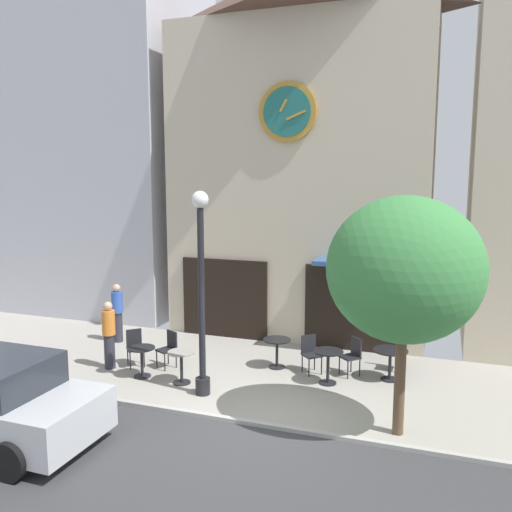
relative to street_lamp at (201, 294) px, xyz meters
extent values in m
cube|color=#9E998E|center=(1.65, 1.52, -2.25)|extent=(25.90, 5.14, 0.05)
cube|color=#A8A5A0|center=(1.65, -1.03, -2.19)|extent=(25.90, 0.12, 0.08)
cube|color=beige|center=(0.69, 5.49, 2.30)|extent=(7.47, 2.80, 9.05)
cylinder|color=#B7842D|center=(0.69, 4.03, 4.14)|extent=(1.59, 0.10, 1.59)
cylinder|color=#1E6660|center=(0.69, 3.97, 4.14)|extent=(1.31, 0.04, 1.31)
cube|color=#B7842D|center=(0.60, 3.93, 4.30)|extent=(0.22, 0.03, 0.34)
cube|color=#B7842D|center=(0.94, 3.93, 4.04)|extent=(0.54, 0.03, 0.26)
cube|color=black|center=(-1.18, 4.05, -1.08)|extent=(2.61, 0.10, 2.30)
cube|color=black|center=(2.55, 4.05, -1.08)|extent=(2.61, 0.10, 2.30)
cube|color=#33568C|center=(2.78, 3.74, 0.22)|extent=(2.39, 0.90, 0.12)
cube|color=#B2B2BC|center=(-6.58, 6.57, 4.87)|extent=(6.08, 4.95, 14.19)
cylinder|color=black|center=(0.00, 0.00, -2.05)|extent=(0.32, 0.32, 0.36)
cylinder|color=black|center=(0.00, 0.00, -0.21)|extent=(0.14, 0.14, 4.03)
sphere|color=white|center=(0.00, 0.00, 1.98)|extent=(0.36, 0.36, 0.36)
cylinder|color=brown|center=(4.14, -0.45, -1.18)|extent=(0.20, 0.20, 2.09)
ellipsoid|color=#3D8442|center=(4.14, -0.45, 0.83)|extent=(2.75, 2.48, 2.62)
cylinder|color=black|center=(-1.77, 0.44, -1.87)|extent=(0.07, 0.07, 0.70)
cylinder|color=black|center=(-1.77, 0.44, -2.21)|extent=(0.40, 0.40, 0.03)
cylinder|color=black|center=(-1.77, 0.44, -1.52)|extent=(0.63, 0.63, 0.03)
cylinder|color=black|center=(-0.72, 0.40, -1.86)|extent=(0.07, 0.07, 0.73)
cylinder|color=black|center=(-0.72, 0.40, -2.21)|extent=(0.40, 0.40, 0.03)
cylinder|color=gray|center=(-0.72, 0.40, -1.49)|extent=(0.62, 0.62, 0.03)
cylinder|color=black|center=(1.03, 2.09, -1.87)|extent=(0.07, 0.07, 0.71)
cylinder|color=black|center=(1.03, 2.09, -2.21)|extent=(0.40, 0.40, 0.03)
cylinder|color=black|center=(1.03, 2.09, -1.52)|extent=(0.68, 0.68, 0.03)
cylinder|color=black|center=(2.43, 1.49, -1.85)|extent=(0.07, 0.07, 0.76)
cylinder|color=black|center=(2.43, 1.49, -2.21)|extent=(0.40, 0.40, 0.03)
cylinder|color=black|center=(2.43, 1.49, -1.47)|extent=(0.68, 0.68, 0.03)
cylinder|color=black|center=(3.74, 2.17, -1.87)|extent=(0.07, 0.07, 0.71)
cylinder|color=black|center=(3.74, 2.17, -2.21)|extent=(0.40, 0.40, 0.03)
cylinder|color=black|center=(3.74, 2.17, -1.51)|extent=(0.80, 0.80, 0.03)
cube|color=black|center=(2.81, 2.15, -1.78)|extent=(0.57, 0.57, 0.04)
cube|color=black|center=(2.94, 2.28, -1.55)|extent=(0.30, 0.29, 0.45)
cylinder|color=black|center=(2.57, 2.15, -2.00)|extent=(0.03, 0.03, 0.45)
cylinder|color=black|center=(2.81, 1.91, -2.00)|extent=(0.03, 0.03, 0.45)
cylinder|color=black|center=(2.81, 2.40, -2.00)|extent=(0.03, 0.03, 0.45)
cylinder|color=black|center=(3.05, 2.16, -2.00)|extent=(0.03, 0.03, 0.45)
cube|color=black|center=(-1.53, 1.17, -1.78)|extent=(0.54, 0.54, 0.04)
cube|color=black|center=(-1.45, 1.33, -1.55)|extent=(0.36, 0.20, 0.45)
cylinder|color=black|center=(-1.76, 1.10, -2.00)|extent=(0.03, 0.03, 0.45)
cylinder|color=black|center=(-1.45, 0.95, -2.00)|extent=(0.03, 0.03, 0.45)
cylinder|color=black|center=(-1.61, 1.40, -2.00)|extent=(0.03, 0.03, 0.45)
cylinder|color=black|center=(-1.30, 1.25, -2.00)|extent=(0.03, 0.03, 0.45)
cube|color=black|center=(3.85, 2.88, -1.78)|extent=(0.42, 0.42, 0.04)
cube|color=black|center=(3.86, 3.06, -1.55)|extent=(0.38, 0.06, 0.45)
cylinder|color=black|center=(3.67, 2.72, -2.00)|extent=(0.03, 0.03, 0.45)
cylinder|color=black|center=(4.01, 2.70, -2.00)|extent=(0.03, 0.03, 0.45)
cylinder|color=black|center=(3.69, 3.06, -2.00)|extent=(0.03, 0.03, 0.45)
cylinder|color=black|center=(4.03, 3.04, -2.00)|extent=(0.03, 0.03, 0.45)
cube|color=black|center=(1.94, 1.99, -1.78)|extent=(0.57, 0.57, 0.04)
cube|color=black|center=(1.81, 2.13, -1.55)|extent=(0.31, 0.29, 0.45)
cylinder|color=black|center=(1.93, 1.75, -2.00)|extent=(0.03, 0.03, 0.45)
cylinder|color=black|center=(2.18, 1.98, -2.00)|extent=(0.03, 0.03, 0.45)
cylinder|color=black|center=(1.70, 2.00, -2.00)|extent=(0.03, 0.03, 0.45)
cylinder|color=black|center=(1.95, 2.23, -2.00)|extent=(0.03, 0.03, 0.45)
cube|color=black|center=(-2.30, 1.01, -1.78)|extent=(0.57, 0.57, 0.04)
cube|color=black|center=(-2.42, 1.15, -1.55)|extent=(0.31, 0.29, 0.45)
cylinder|color=black|center=(-2.31, 0.77, -2.00)|extent=(0.03, 0.03, 0.45)
cylinder|color=black|center=(-2.06, 1.00, -2.00)|extent=(0.03, 0.03, 0.45)
cylinder|color=black|center=(-2.54, 1.02, -2.00)|extent=(0.03, 0.03, 0.45)
cylinder|color=black|center=(-2.29, 1.25, -2.00)|extent=(0.03, 0.03, 0.45)
cylinder|color=#2D2D38|center=(-2.84, 0.69, -1.80)|extent=(0.35, 0.35, 0.85)
cylinder|color=orange|center=(-2.84, 0.69, -1.08)|extent=(0.43, 0.43, 0.60)
sphere|color=tan|center=(-2.84, 0.69, -0.67)|extent=(0.22, 0.22, 0.22)
cylinder|color=#2D2D38|center=(-3.86, 2.59, -1.80)|extent=(0.35, 0.35, 0.85)
cylinder|color=#3359B2|center=(-3.86, 2.59, -1.08)|extent=(0.43, 0.43, 0.60)
sphere|color=tan|center=(-3.86, 2.59, -0.67)|extent=(0.22, 0.22, 0.22)
cylinder|color=black|center=(-1.40, -4.03, -1.91)|extent=(0.64, 0.23, 0.64)
cylinder|color=black|center=(-1.38, -2.23, -1.91)|extent=(0.64, 0.23, 0.64)
camera|label=1|loc=(4.77, -10.05, 2.46)|focal=37.65mm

